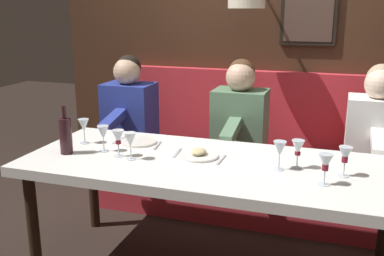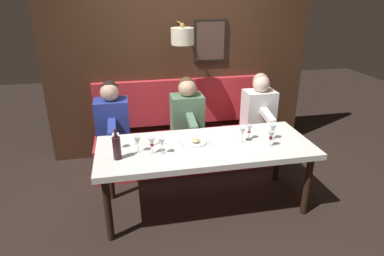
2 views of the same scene
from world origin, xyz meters
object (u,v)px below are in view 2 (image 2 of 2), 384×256
object	(u,v)px
wine_glass_0	(138,141)
wine_glass_3	(116,138)
wine_glass_4	(271,136)
dining_table	(205,151)
wine_glass_5	(162,143)
wine_glass_1	(152,142)
wine_glass_2	(273,129)
wine_bottle	(117,148)
diner_nearest	(259,105)
diner_middle	(112,115)
wine_glass_6	(249,129)
wine_glass_7	(243,132)
diner_near	(187,110)

from	to	relation	value
wine_glass_0	wine_glass_3	distance (m)	0.24
wine_glass_4	dining_table	bearing A→B (deg)	76.06
wine_glass_0	wine_glass_5	xyz separation A→B (m)	(-0.09, -0.23, 0.00)
wine_glass_1	wine_glass_3	distance (m)	0.38
wine_glass_3	wine_glass_1	bearing A→B (deg)	-117.07
dining_table	wine_glass_0	bearing A→B (deg)	91.48
wine_glass_0	wine_glass_3	bearing A→B (deg)	61.08
wine_glass_2	wine_bottle	distance (m)	1.62
diner_nearest	wine_bottle	xyz separation A→B (m)	(-1.01, 1.83, 0.04)
diner_middle	wine_glass_6	distance (m)	1.66
dining_table	wine_glass_7	world-z (taller)	wine_glass_7
diner_near	diner_middle	xyz separation A→B (m)	(0.00, 0.93, 0.00)
diner_nearest	diner_middle	world-z (taller)	same
wine_glass_1	wine_glass_7	size ratio (longest dim) A/B	1.00
wine_glass_2	diner_nearest	bearing A→B (deg)	-13.45
diner_nearest	wine_glass_7	size ratio (longest dim) A/B	4.82
wine_glass_4	wine_glass_6	size ratio (longest dim) A/B	1.00
diner_near	wine_bottle	world-z (taller)	diner_near
dining_table	wine_glass_0	xyz separation A→B (m)	(-0.02, 0.69, 0.18)
wine_glass_2	wine_glass_7	size ratio (longest dim) A/B	1.00
wine_glass_1	wine_glass_0	bearing A→B (deg)	65.93
wine_glass_6	wine_glass_7	world-z (taller)	same
diner_middle	wine_bottle	world-z (taller)	diner_middle
wine_glass_0	wine_glass_7	world-z (taller)	same
wine_glass_1	wine_glass_4	bearing A→B (deg)	-93.90
wine_glass_0	wine_glass_5	size ratio (longest dim) A/B	1.00
dining_table	wine_glass_5	size ratio (longest dim) A/B	13.49
diner_near	wine_glass_7	bearing A→B (deg)	-154.97
wine_glass_2	wine_bottle	bearing A→B (deg)	94.38
diner_near	wine_glass_0	xyz separation A→B (m)	(-0.90, 0.66, 0.04)
wine_glass_1	wine_bottle	bearing A→B (deg)	98.23
wine_glass_0	wine_glass_3	world-z (taller)	same
wine_glass_0	wine_glass_1	xyz separation A→B (m)	(-0.06, -0.13, -0.00)
wine_glass_3	wine_glass_2	bearing A→B (deg)	-93.44
diner_near	wine_glass_4	bearing A→B (deg)	-147.52
wine_glass_4	wine_glass_3	bearing A→B (deg)	80.55
diner_nearest	diner_middle	xyz separation A→B (m)	(0.00, 1.89, 0.00)
wine_glass_3	wine_glass_4	world-z (taller)	same
wine_glass_0	wine_glass_3	size ratio (longest dim) A/B	1.00
dining_table	wine_glass_7	size ratio (longest dim) A/B	13.49
diner_nearest	wine_glass_1	xyz separation A→B (m)	(-0.96, 1.50, 0.04)
wine_glass_0	wine_glass_5	world-z (taller)	same
diner_near	wine_bottle	size ratio (longest dim) A/B	2.64
diner_nearest	wine_glass_0	xyz separation A→B (m)	(-0.90, 1.63, 0.04)
diner_near	wine_glass_5	size ratio (longest dim) A/B	4.82
wine_glass_0	wine_glass_2	bearing A→B (deg)	-89.34
dining_table	wine_glass_7	distance (m)	0.43
diner_nearest	wine_glass_1	world-z (taller)	diner_nearest
diner_near	wine_glass_6	bearing A→B (deg)	-148.74
wine_glass_3	diner_near	bearing A→B (deg)	-47.93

